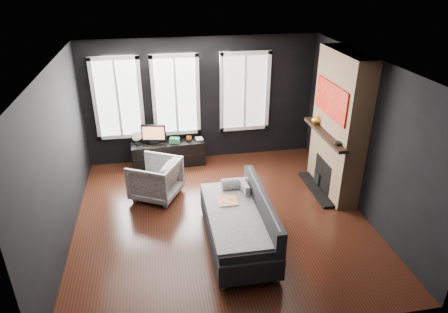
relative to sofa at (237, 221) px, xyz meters
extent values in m
plane|color=black|center=(-0.12, 0.75, -0.44)|extent=(5.00, 5.00, 0.00)
plane|color=white|center=(-0.12, 0.75, 2.26)|extent=(5.00, 5.00, 0.00)
cube|color=black|center=(-0.12, 3.25, 0.91)|extent=(5.00, 0.02, 2.70)
cube|color=black|center=(-2.62, 0.75, 0.91)|extent=(0.02, 5.00, 2.70)
cube|color=black|center=(2.38, 0.75, 0.91)|extent=(0.02, 5.00, 2.70)
cube|color=gray|center=(0.23, 0.53, 0.19)|extent=(0.12, 0.32, 0.32)
imported|color=silver|center=(-1.22, 1.69, -0.02)|extent=(1.05, 1.07, 0.84)
imported|color=orange|center=(-0.45, 3.00, 0.16)|extent=(0.12, 0.10, 0.12)
imported|color=#C0B596|center=(-0.30, 3.03, 0.21)|extent=(0.16, 0.03, 0.22)
cube|color=#357D48|center=(-0.76, 2.93, 0.16)|extent=(0.23, 0.18, 0.11)
imported|color=gold|center=(1.93, 1.80, 0.88)|extent=(0.23, 0.23, 0.18)
cylinder|color=black|center=(1.93, 0.80, 0.81)|extent=(0.17, 0.17, 0.04)
camera|label=1|loc=(-1.11, -5.00, 3.63)|focal=32.00mm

